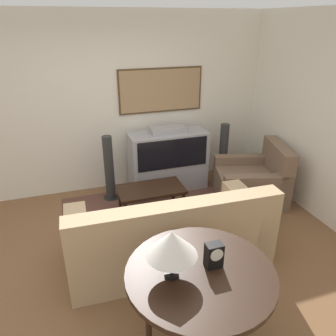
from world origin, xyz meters
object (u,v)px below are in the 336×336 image
speaker_tower_left (109,170)px  speaker_tower_right (223,155)px  tv (168,160)px  couch (170,237)px  coffee_table (151,191)px  table_lamp (172,244)px  mantel_clock (214,255)px  console_table (200,278)px  armchair (253,182)px

speaker_tower_left → speaker_tower_right: same height
tv → speaker_tower_left: 0.95m
couch → coffee_table: bearing=-91.7°
coffee_table → table_lamp: size_ratio=2.33×
couch → speaker_tower_left: speaker_tower_left is taller
mantel_clock → speaker_tower_right: size_ratio=0.20×
console_table → table_lamp: bearing=172.5°
couch → armchair: size_ratio=1.92×
console_table → tv: bearing=76.6°
couch → armchair: (1.66, 0.96, -0.04)m
console_table → speaker_tower_left: speaker_tower_left is taller
console_table → speaker_tower_right: 3.22m
tv → couch: bearing=-107.7°
couch → armchair: couch is taller
speaker_tower_left → speaker_tower_right: (1.90, 0.00, 0.00)m
couch → console_table: couch is taller
speaker_tower_left → armchair: bearing=-18.6°
console_table → coffee_table: bearing=85.0°
table_lamp → armchair: bearing=45.5°
couch → speaker_tower_right: 2.24m
couch → speaker_tower_right: size_ratio=2.20×
couch → table_lamp: table_lamp is taller
speaker_tower_left → couch: bearing=-76.3°
tv → console_table: size_ratio=1.06×
tv → coffee_table: bearing=-124.0°
tv → console_table: 2.92m
armchair → console_table: 2.77m
mantel_clock → speaker_tower_right: bearing=61.2°
speaker_tower_left → speaker_tower_right: size_ratio=1.00×
tv → armchair: (1.11, -0.75, -0.20)m
tv → couch: 1.81m
couch → console_table: 1.19m
couch → speaker_tower_left: bearing=-74.6°
armchair → speaker_tower_right: (-0.16, 0.69, 0.19)m
mantel_clock → console_table: bearing=-166.2°
armchair → console_table: bearing=-25.4°
console_table → couch: bearing=83.6°
tv → table_lamp: bearing=-107.7°
armchair → coffee_table: armchair is taller
couch → mantel_clock: (-0.01, -1.08, 0.59)m
console_table → mantel_clock: 0.21m
mantel_clock → speaker_tower_left: (-0.39, 2.74, -0.43)m
mantel_clock → speaker_tower_right: 3.15m
tv → speaker_tower_right: (0.95, -0.06, -0.01)m
armchair → table_lamp: size_ratio=2.99×
tv → couch: size_ratio=0.54×
tv → couch: (-0.55, -1.72, -0.16)m
console_table → speaker_tower_right: size_ratio=1.13×
speaker_tower_right → console_table: bearing=-120.4°
table_lamp → speaker_tower_right: 3.36m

